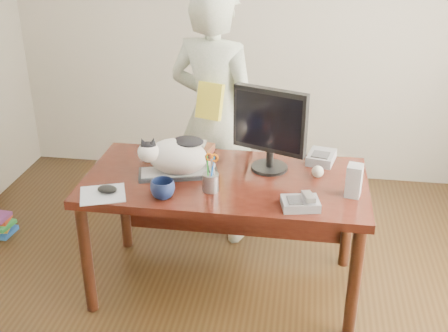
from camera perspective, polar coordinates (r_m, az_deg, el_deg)
The scene contains 16 objects.
room at distance 2.41m, azimuth -1.99°, elevation 5.15°, with size 4.50×4.50×4.50m.
desk at distance 3.33m, azimuth 0.34°, elevation -2.90°, with size 1.60×0.80×0.75m.
keyboard at distance 3.23m, azimuth -4.67°, elevation -0.71°, with size 0.48×0.28×0.03m.
cat at distance 3.18m, azimuth -5.00°, elevation 1.13°, with size 0.43×0.30×0.25m.
monitor at distance 3.18m, azimuth 4.67°, elevation 4.13°, with size 0.43×0.28×0.50m.
pen_cup at distance 3.03m, azimuth -1.35°, elevation -1.46°, with size 0.11×0.11×0.23m.
mousepad at distance 3.09m, azimuth -12.22°, elevation -2.82°, with size 0.30×0.28×0.01m.
mouse at distance 3.08m, azimuth -11.78°, elevation -2.32°, with size 0.12×0.10×0.04m.
coffee_mug at distance 2.98m, azimuth -6.25°, elevation -2.36°, with size 0.13×0.13×0.10m, color black.
phone at distance 2.91m, azimuth 7.84°, elevation -3.71°, with size 0.21×0.19×0.09m.
speaker at distance 3.05m, azimuth 13.07°, elevation -1.45°, with size 0.09×0.10×0.18m.
baseball at distance 3.23m, azimuth 9.50°, elevation -0.56°, with size 0.07×0.07×0.07m.
book_stack at distance 3.49m, azimuth -2.74°, elevation 1.77°, with size 0.21×0.17×0.07m.
calculator at distance 3.43m, azimuth 9.86°, elevation 0.89°, with size 0.19×0.23×0.06m.
person at distance 3.73m, azimuth -0.96°, elevation 4.91°, with size 0.64×0.42×1.75m, color white.
held_book at distance 3.51m, azimuth -1.45°, elevation 6.62°, with size 0.19×0.15×0.23m.
Camera 1 is at (0.42, -2.22, 2.19)m, focal length 45.00 mm.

